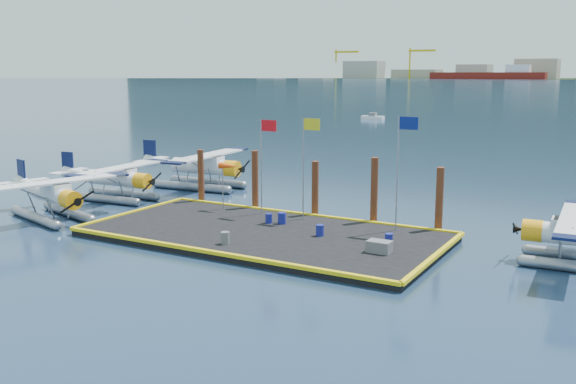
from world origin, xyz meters
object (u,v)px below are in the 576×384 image
Objects in this scene: drum_3 at (225,238)px; drum_5 at (282,218)px; flagpole_red at (264,152)px; windsock at (228,167)px; drum_2 at (320,230)px; piling_1 at (255,182)px; flagpole_yellow at (306,153)px; piling_2 at (315,191)px; seaplane_b at (117,181)px; piling_0 at (201,178)px; flagpole_blue at (401,156)px; piling_3 at (374,193)px; drum_4 at (389,239)px; drum_0 at (269,218)px; seaplane_c at (204,169)px; crate at (379,247)px; piling_4 at (439,202)px; seaplane_a at (53,197)px.

drum_5 reaches higher than drum_3.
windsock is at bearing 180.00° from flagpole_red.
drum_2 is 0.15× the size of piling_1.
drum_3 is at bearing -131.89° from drum_2.
piling_2 is at bearing 97.21° from flagpole_yellow.
seaplane_b reaches higher than drum_5.
piling_0 is at bearing 157.88° from drum_2.
drum_2 is 0.10× the size of flagpole_blue.
flagpole_blue is (5.99, -0.00, 0.17)m from flagpole_yellow.
piling_3 is (9.53, 1.60, -1.08)m from windsock.
drum_4 is 10.63m from flagpole_red.
flagpole_yellow is 5.52m from piling_1.
windsock is 4.02m from piling_0.
flagpole_red is at bearing -166.75° from piling_3.
drum_0 is 0.81m from drum_5.
flagpole_red is at bearing -43.15° from piling_1.
drum_0 is 0.14× the size of piling_0.
piling_1 is at bearing 140.24° from drum_5.
seaplane_b is at bearing 179.58° from flagpole_yellow.
seaplane_c is 1.62× the size of flagpole_blue.
windsock is at bearing 180.00° from flagpole_blue.
seaplane_c is at bearing 149.21° from crate.
piling_2 is at bearing 180.00° from piling_3.
drum_5 is 0.16× the size of piling_3.
drum_0 is 0.84× the size of drum_5.
drum_3 reaches higher than drum_0.
drum_2 reaches higher than crate.
piling_1 is 12.50m from piling_4.
drum_2 is 9.23m from windsock.
drum_2 is 8.81m from piling_1.
flagpole_blue reaches higher than drum_5.
seaplane_c is (2.59, 7.05, 0.17)m from seaplane_b.
drum_0 is at bearing 172.74° from drum_4.
flagpole_blue is at bearing -36.07° from piling_3.
piling_0 is (-15.20, 1.60, -2.69)m from flagpole_blue.
seaplane_b is at bearing -174.56° from piling_2.
flagpole_blue is 3.61m from piling_4.
drum_2 is 12.76m from piling_0.
seaplane_a is 13.84m from seaplane_c.
piling_2 is (-6.71, 4.57, 1.21)m from drum_4.
seaplane_a is 8.11× the size of crate.
piling_2 reaches higher than drum_3.
piling_3 reaches higher than drum_3.
seaplane_c is 18.83m from drum_3.
seaplane_b is 13.88× the size of drum_5.
flagpole_red is 2.97m from windsock.
flagpole_red is at bearing 50.44° from seaplane_c.
drum_3 is at bearing -84.75° from drum_0.
piling_1 is at bearing 157.81° from drum_4.
piling_1 is 8.50m from piling_3.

